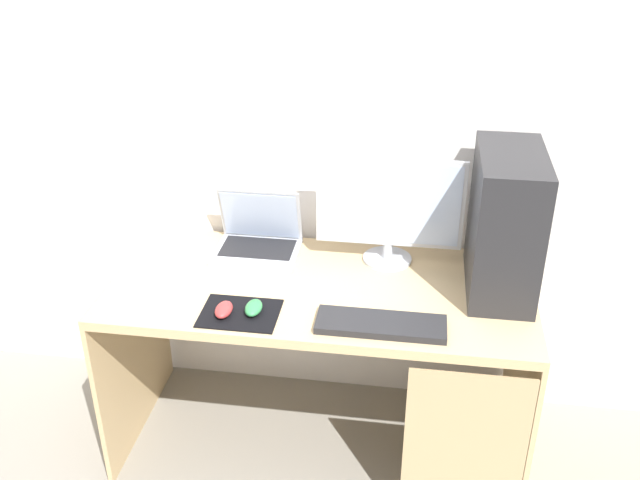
{
  "coord_description": "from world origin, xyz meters",
  "views": [
    {
      "loc": [
        0.31,
        -2.14,
        2.07
      ],
      "look_at": [
        0.0,
        0.0,
        0.92
      ],
      "focal_mm": 40.04,
      "sensor_mm": 36.0,
      "label": 1
    }
  ],
  "objects_px": {
    "keyboard": "(381,324)",
    "pc_tower": "(505,223)",
    "monitor": "(390,209)",
    "mouse_left": "(254,308)",
    "laptop": "(258,238)",
    "mouse_right": "(224,310)"
  },
  "relations": [
    {
      "from": "laptop",
      "to": "mouse_left",
      "type": "xyz_separation_m",
      "value": [
        0.08,
        -0.43,
        -0.03
      ]
    },
    {
      "from": "mouse_left",
      "to": "mouse_right",
      "type": "height_order",
      "value": "same"
    },
    {
      "from": "laptop",
      "to": "mouse_left",
      "type": "bearing_deg",
      "value": -79.29
    },
    {
      "from": "monitor",
      "to": "keyboard",
      "type": "height_order",
      "value": "monitor"
    },
    {
      "from": "monitor",
      "to": "mouse_left",
      "type": "bearing_deg",
      "value": -135.19
    },
    {
      "from": "mouse_left",
      "to": "keyboard",
      "type": "bearing_deg",
      "value": -2.7
    },
    {
      "from": "pc_tower",
      "to": "monitor",
      "type": "xyz_separation_m",
      "value": [
        -0.4,
        0.12,
        -0.03
      ]
    },
    {
      "from": "mouse_right",
      "to": "monitor",
      "type": "bearing_deg",
      "value": 40.63
    },
    {
      "from": "pc_tower",
      "to": "keyboard",
      "type": "bearing_deg",
      "value": -140.8
    },
    {
      "from": "keyboard",
      "to": "pc_tower",
      "type": "bearing_deg",
      "value": 39.2
    },
    {
      "from": "pc_tower",
      "to": "keyboard",
      "type": "relative_size",
      "value": 1.19
    },
    {
      "from": "pc_tower",
      "to": "monitor",
      "type": "distance_m",
      "value": 0.41
    },
    {
      "from": "monitor",
      "to": "keyboard",
      "type": "xyz_separation_m",
      "value": [
        0.01,
        -0.43,
        -0.21
      ]
    },
    {
      "from": "monitor",
      "to": "mouse_right",
      "type": "bearing_deg",
      "value": -139.37
    },
    {
      "from": "keyboard",
      "to": "mouse_left",
      "type": "distance_m",
      "value": 0.42
    },
    {
      "from": "mouse_right",
      "to": "laptop",
      "type": "bearing_deg",
      "value": 88.39
    },
    {
      "from": "keyboard",
      "to": "mouse_left",
      "type": "height_order",
      "value": "mouse_left"
    },
    {
      "from": "laptop",
      "to": "keyboard",
      "type": "bearing_deg",
      "value": -41.87
    },
    {
      "from": "pc_tower",
      "to": "laptop",
      "type": "relative_size",
      "value": 1.57
    },
    {
      "from": "monitor",
      "to": "mouse_left",
      "type": "distance_m",
      "value": 0.62
    },
    {
      "from": "mouse_left",
      "to": "mouse_right",
      "type": "relative_size",
      "value": 1.0
    },
    {
      "from": "monitor",
      "to": "mouse_right",
      "type": "height_order",
      "value": "monitor"
    }
  ]
}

